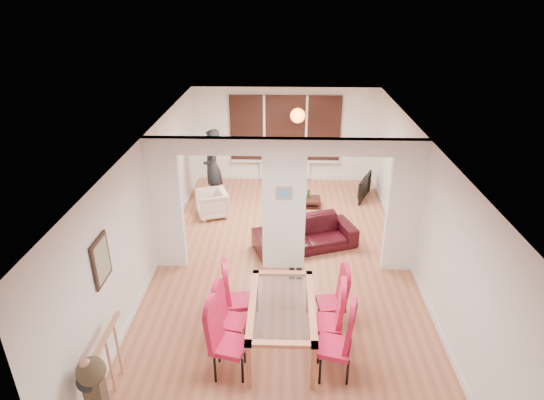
{
  "coord_description": "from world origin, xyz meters",
  "views": [
    {
      "loc": [
        0.01,
        -7.56,
        4.95
      ],
      "look_at": [
        -0.24,
        0.6,
        1.14
      ],
      "focal_mm": 30.0,
      "sensor_mm": 36.0,
      "label": 1
    }
  ],
  "objects_px": {
    "dining_chair_la": "(229,341)",
    "bottle": "(308,194)",
    "person": "(213,167)",
    "bowl": "(296,197)",
    "dining_chair_rc": "(331,300)",
    "dining_chair_lb": "(232,318)",
    "dining_table": "(282,325)",
    "dining_chair_lc": "(239,297)",
    "sofa": "(305,234)",
    "television": "(361,187)",
    "dining_chair_ra": "(334,342)",
    "armchair": "(212,204)",
    "dining_chair_rb": "(327,319)",
    "coffee_table": "(302,202)"
  },
  "relations": [
    {
      "from": "dining_chair_lc",
      "to": "dining_chair_rb",
      "type": "height_order",
      "value": "dining_chair_rb"
    },
    {
      "from": "armchair",
      "to": "coffee_table",
      "type": "distance_m",
      "value": 2.24
    },
    {
      "from": "television",
      "to": "bottle",
      "type": "xyz_separation_m",
      "value": [
        -1.38,
        -0.57,
        0.04
      ]
    },
    {
      "from": "bowl",
      "to": "bottle",
      "type": "bearing_deg",
      "value": -3.34
    },
    {
      "from": "dining_chair_lc",
      "to": "armchair",
      "type": "distance_m",
      "value": 3.99
    },
    {
      "from": "dining_chair_la",
      "to": "person",
      "type": "xyz_separation_m",
      "value": [
        -1.06,
        5.68,
        0.38
      ]
    },
    {
      "from": "dining_table",
      "to": "person",
      "type": "bearing_deg",
      "value": 109.09
    },
    {
      "from": "dining_chair_ra",
      "to": "television",
      "type": "relative_size",
      "value": 1.09
    },
    {
      "from": "armchair",
      "to": "bottle",
      "type": "bearing_deg",
      "value": 85.43
    },
    {
      "from": "dining_chair_lc",
      "to": "television",
      "type": "height_order",
      "value": "dining_chair_lc"
    },
    {
      "from": "dining_chair_lb",
      "to": "bottle",
      "type": "distance_m",
      "value": 5.13
    },
    {
      "from": "dining_chair_la",
      "to": "dining_chair_lc",
      "type": "height_order",
      "value": "dining_chair_la"
    },
    {
      "from": "bowl",
      "to": "dining_chair_rc",
      "type": "bearing_deg",
      "value": -83.98
    },
    {
      "from": "dining_table",
      "to": "coffee_table",
      "type": "distance_m",
      "value": 4.95
    },
    {
      "from": "dining_table",
      "to": "armchair",
      "type": "bearing_deg",
      "value": 111.49
    },
    {
      "from": "dining_chair_rb",
      "to": "television",
      "type": "xyz_separation_m",
      "value": [
        1.33,
        5.53,
        -0.25
      ]
    },
    {
      "from": "dining_chair_lc",
      "to": "armchair",
      "type": "xyz_separation_m",
      "value": [
        -1.03,
        3.85,
        -0.21
      ]
    },
    {
      "from": "dining_chair_lb",
      "to": "sofa",
      "type": "bearing_deg",
      "value": 79.28
    },
    {
      "from": "dining_chair_la",
      "to": "armchair",
      "type": "bearing_deg",
      "value": 115.82
    },
    {
      "from": "dining_chair_la",
      "to": "dining_table",
      "type": "bearing_deg",
      "value": 51.19
    },
    {
      "from": "dining_table",
      "to": "sofa",
      "type": "bearing_deg",
      "value": 81.22
    },
    {
      "from": "bottle",
      "to": "dining_chair_ra",
      "type": "bearing_deg",
      "value": -88.83
    },
    {
      "from": "dining_chair_rb",
      "to": "sofa",
      "type": "bearing_deg",
      "value": 98.81
    },
    {
      "from": "television",
      "to": "dining_chair_lb",
      "type": "bearing_deg",
      "value": 176.77
    },
    {
      "from": "dining_chair_lc",
      "to": "dining_chair_rc",
      "type": "xyz_separation_m",
      "value": [
        1.45,
        0.01,
        -0.02
      ]
    },
    {
      "from": "dining_chair_la",
      "to": "bottle",
      "type": "distance_m",
      "value": 5.64
    },
    {
      "from": "armchair",
      "to": "dining_chair_lb",
      "type": "bearing_deg",
      "value": -6.7
    },
    {
      "from": "dining_chair_rb",
      "to": "sofa",
      "type": "xyz_separation_m",
      "value": [
        -0.21,
        2.96,
        -0.24
      ]
    },
    {
      "from": "dining_chair_rc",
      "to": "television",
      "type": "distance_m",
      "value": 5.18
    },
    {
      "from": "dining_chair_lc",
      "to": "person",
      "type": "bearing_deg",
      "value": 92.84
    },
    {
      "from": "dining_chair_ra",
      "to": "sofa",
      "type": "relative_size",
      "value": 0.54
    },
    {
      "from": "dining_chair_rc",
      "to": "coffee_table",
      "type": "distance_m",
      "value": 4.47
    },
    {
      "from": "dining_table",
      "to": "dining_chair_rc",
      "type": "bearing_deg",
      "value": 32.32
    },
    {
      "from": "dining_table",
      "to": "dining_chair_rb",
      "type": "relative_size",
      "value": 1.55
    },
    {
      "from": "dining_chair_lc",
      "to": "sofa",
      "type": "xyz_separation_m",
      "value": [
        1.13,
        2.45,
        -0.23
      ]
    },
    {
      "from": "dining_chair_la",
      "to": "sofa",
      "type": "relative_size",
      "value": 0.54
    },
    {
      "from": "dining_chair_rb",
      "to": "dining_chair_rc",
      "type": "relative_size",
      "value": 1.07
    },
    {
      "from": "coffee_table",
      "to": "sofa",
      "type": "bearing_deg",
      "value": -89.81
    },
    {
      "from": "bottle",
      "to": "person",
      "type": "bearing_deg",
      "value": 175.16
    },
    {
      "from": "person",
      "to": "bottle",
      "type": "height_order",
      "value": "person"
    },
    {
      "from": "dining_chair_lb",
      "to": "dining_chair_ra",
      "type": "distance_m",
      "value": 1.55
    },
    {
      "from": "dining_chair_la",
      "to": "dining_chair_lb",
      "type": "xyz_separation_m",
      "value": [
        -0.02,
        0.53,
        -0.05
      ]
    },
    {
      "from": "dining_chair_la",
      "to": "television",
      "type": "xyz_separation_m",
      "value": [
        2.7,
        6.04,
        -0.27
      ]
    },
    {
      "from": "dining_table",
      "to": "dining_chair_lb",
      "type": "distance_m",
      "value": 0.75
    },
    {
      "from": "bottle",
      "to": "dining_chair_lb",
      "type": "bearing_deg",
      "value": -105.21
    },
    {
      "from": "dining_table",
      "to": "dining_chair_lb",
      "type": "height_order",
      "value": "dining_chair_lb"
    },
    {
      "from": "dining_chair_rb",
      "to": "coffee_table",
      "type": "height_order",
      "value": "dining_chair_rb"
    },
    {
      "from": "dining_table",
      "to": "sofa",
      "type": "distance_m",
      "value": 2.97
    },
    {
      "from": "bottle",
      "to": "coffee_table",
      "type": "bearing_deg",
      "value": -174.09
    },
    {
      "from": "dining_chair_la",
      "to": "television",
      "type": "bearing_deg",
      "value": 80.23
    }
  ]
}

